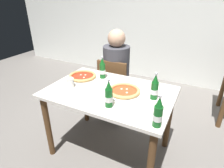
% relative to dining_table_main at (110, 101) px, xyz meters
% --- Properties ---
extents(ground_plane, '(8.00, 8.00, 0.00)m').
position_rel_dining_table_main_xyz_m(ground_plane, '(0.00, 0.00, -0.64)').
color(ground_plane, slate).
extents(back_wall_tiled, '(7.00, 0.10, 2.60)m').
position_rel_dining_table_main_xyz_m(back_wall_tiled, '(0.00, 2.20, 0.66)').
color(back_wall_tiled, white).
rests_on(back_wall_tiled, ground_plane).
extents(dining_table_main, '(1.20, 0.80, 0.75)m').
position_rel_dining_table_main_xyz_m(dining_table_main, '(0.00, 0.00, 0.00)').
color(dining_table_main, silver).
rests_on(dining_table_main, ground_plane).
extents(chair_behind_table, '(0.43, 0.43, 0.85)m').
position_rel_dining_table_main_xyz_m(chair_behind_table, '(-0.24, 0.61, -0.15)').
color(chair_behind_table, brown).
rests_on(chair_behind_table, ground_plane).
extents(diner_seated, '(0.34, 0.34, 1.21)m').
position_rel_dining_table_main_xyz_m(diner_seated, '(-0.25, 0.66, -0.05)').
color(diner_seated, '#2D3342').
rests_on(diner_seated, ground_plane).
extents(pizza_margherita_near, '(0.33, 0.33, 0.04)m').
position_rel_dining_table_main_xyz_m(pizza_margherita_near, '(0.14, 0.02, 0.13)').
color(pizza_margherita_near, white).
rests_on(pizza_margherita_near, dining_table_main).
extents(pizza_marinara_far, '(0.33, 0.33, 0.04)m').
position_rel_dining_table_main_xyz_m(pizza_marinara_far, '(-0.40, 0.12, 0.13)').
color(pizza_marinara_far, white).
rests_on(pizza_marinara_far, dining_table_main).
extents(beer_bottle_left, '(0.07, 0.07, 0.25)m').
position_rel_dining_table_main_xyz_m(beer_bottle_left, '(0.54, -0.32, 0.22)').
color(beer_bottle_left, '#14591E').
rests_on(beer_bottle_left, dining_table_main).
extents(beer_bottle_center, '(0.07, 0.07, 0.25)m').
position_rel_dining_table_main_xyz_m(beer_bottle_center, '(0.42, 0.05, 0.22)').
color(beer_bottle_center, '#14591E').
rests_on(beer_bottle_center, dining_table_main).
extents(beer_bottle_right, '(0.07, 0.07, 0.25)m').
position_rel_dining_table_main_xyz_m(beer_bottle_right, '(-0.21, 0.24, 0.22)').
color(beer_bottle_right, '#14591E').
rests_on(beer_bottle_right, dining_table_main).
extents(beer_bottle_extra, '(0.07, 0.07, 0.25)m').
position_rel_dining_table_main_xyz_m(beer_bottle_extra, '(0.12, -0.25, 0.22)').
color(beer_bottle_extra, '#14591E').
rests_on(beer_bottle_extra, dining_table_main).
extents(napkin_with_cutlery, '(0.19, 0.19, 0.01)m').
position_rel_dining_table_main_xyz_m(napkin_with_cutlery, '(-0.18, -0.23, 0.12)').
color(napkin_with_cutlery, white).
rests_on(napkin_with_cutlery, dining_table_main).
extents(paper_cup, '(0.07, 0.07, 0.09)m').
position_rel_dining_table_main_xyz_m(paper_cup, '(-0.38, -0.11, 0.16)').
color(paper_cup, white).
rests_on(paper_cup, dining_table_main).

